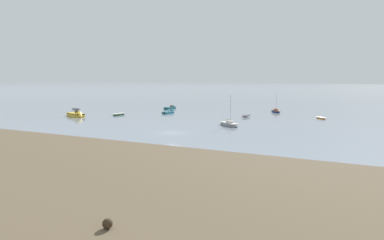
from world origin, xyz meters
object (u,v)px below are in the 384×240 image
motorboat_moored_0 (170,112)px  rowboat_moored_3 (246,116)px  rowboat_moored_1 (119,114)px  sailboat_moored_1 (276,111)px  rowboat_moored_2 (76,109)px  motorboat_moored_3 (171,108)px  sailboat_moored_0 (229,124)px  rowboat_moored_0 (321,118)px  motorboat_moored_1 (77,115)px

motorboat_moored_0 → rowboat_moored_3: 20.35m
rowboat_moored_1 → sailboat_moored_1: bearing=-46.9°
rowboat_moored_2 → rowboat_moored_3: (48.39, 4.53, 0.02)m
rowboat_moored_1 → sailboat_moored_1: 40.46m
sailboat_moored_1 → motorboat_moored_3: size_ratio=1.12×
sailboat_moored_0 → rowboat_moored_2: 51.26m
rowboat_moored_0 → rowboat_moored_1: (-45.06, -14.43, 0.03)m
rowboat_moored_0 → rowboat_moored_3: rowboat_moored_3 is taller
rowboat_moored_2 → motorboat_moored_3: (22.26, 15.01, 0.08)m
rowboat_moored_0 → rowboat_moored_1: size_ratio=0.73×
rowboat_moored_2 → rowboat_moored_3: bearing=19.7°
rowboat_moored_2 → sailboat_moored_1: bearing=34.0°
motorboat_moored_0 → sailboat_moored_1: size_ratio=0.79×
motorboat_moored_1 → motorboat_moored_3: motorboat_moored_1 is taller
sailboat_moored_1 → motorboat_moored_3: (-29.63, -3.52, -0.01)m
rowboat_moored_3 → motorboat_moored_0: bearing=89.0°
sailboat_moored_1 → motorboat_moored_0: bearing=-92.5°
rowboat_moored_3 → motorboat_moored_3: bearing=65.8°
sailboat_moored_0 → rowboat_moored_2: (-50.04, 11.13, -0.13)m
rowboat_moored_2 → motorboat_moored_1: (12.75, -12.63, 0.17)m
rowboat_moored_0 → rowboat_moored_3: (-15.97, -4.46, 0.03)m
rowboat_moored_0 → motorboat_moored_0: bearing=54.1°
motorboat_moored_1 → rowboat_moored_3: size_ratio=1.79×
rowboat_moored_0 → sailboat_moored_1: 15.70m
sailboat_moored_0 → rowboat_moored_2: bearing=-155.9°
motorboat_moored_3 → rowboat_moored_3: bearing=-108.2°
motorboat_moored_1 → motorboat_moored_3: bearing=95.7°
rowboat_moored_3 → motorboat_moored_3: size_ratio=0.80×
rowboat_moored_1 → motorboat_moored_3: (2.96, 20.45, 0.06)m
rowboat_moored_3 → motorboat_moored_3: motorboat_moored_3 is taller
motorboat_moored_0 → motorboat_moored_3: bearing=32.6°
rowboat_moored_1 → motorboat_moored_3: size_ratio=0.82×
rowboat_moored_0 → rowboat_moored_2: rowboat_moored_2 is taller
rowboat_moored_1 → motorboat_moored_1: motorboat_moored_1 is taller
rowboat_moored_0 → rowboat_moored_3: bearing=62.0°
rowboat_moored_0 → motorboat_moored_3: bearing=38.3°
rowboat_moored_0 → motorboat_moored_1: bearing=69.2°
sailboat_moored_0 → rowboat_moored_1: bearing=-153.9°
rowboat_moored_2 → rowboat_moored_3: 48.61m
motorboat_moored_0 → motorboat_moored_1: size_ratio=0.62×
sailboat_moored_0 → rowboat_moored_0: 24.71m
motorboat_moored_0 → rowboat_moored_2: motorboat_moored_0 is taller
motorboat_moored_0 → motorboat_moored_1: (-15.30, -16.70, 0.11)m
sailboat_moored_0 → motorboat_moored_1: sailboat_moored_0 is taller
motorboat_moored_0 → rowboat_moored_3: bearing=-84.0°
motorboat_moored_1 → motorboat_moored_3: (9.51, 27.64, -0.09)m
rowboat_moored_2 → motorboat_moored_3: size_ratio=0.72×
rowboat_moored_1 → sailboat_moored_1: size_ratio=0.73×
rowboat_moored_1 → motorboat_moored_1: bearing=144.4°
rowboat_moored_2 → rowboat_moored_3: rowboat_moored_3 is taller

